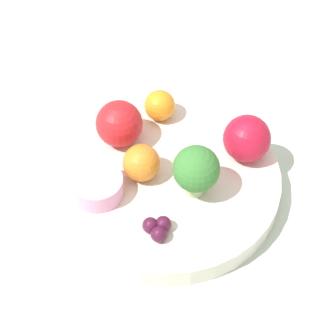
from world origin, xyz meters
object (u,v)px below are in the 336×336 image
at_px(broccoli, 196,170).
at_px(grape_cluster, 157,228).
at_px(bowl, 168,181).
at_px(small_cup, 98,186).
at_px(orange_front, 142,163).
at_px(orange_back, 160,105).
at_px(apple_green, 119,124).
at_px(apple_red, 247,139).

relative_size(broccoli, grape_cluster, 2.05).
bearing_deg(bowl, small_cup, 167.21).
relative_size(orange_front, orange_back, 1.11).
distance_m(bowl, orange_front, 0.05).
bearing_deg(orange_back, bowl, -116.36).
bearing_deg(broccoli, small_cup, 148.65).
bearing_deg(broccoli, orange_front, 125.69).
bearing_deg(orange_back, orange_front, -134.26).
bearing_deg(broccoli, bowl, 107.13).
height_order(broccoli, apple_green, broccoli).
height_order(orange_front, orange_back, orange_front).
xyz_separation_m(bowl, broccoli, (0.01, -0.04, 0.05)).
relative_size(orange_back, small_cup, 0.67).
bearing_deg(small_cup, bowl, -12.79).
height_order(grape_cluster, small_cup, small_cup).
bearing_deg(grape_cluster, small_cup, 109.05).
height_order(bowl, apple_green, apple_green).
relative_size(apple_red, orange_back, 1.44).
bearing_deg(grape_cluster, apple_red, 14.53).
bearing_deg(orange_back, small_cup, -151.74).
bearing_deg(apple_green, small_cup, -136.70).
bearing_deg(broccoli, grape_cluster, -159.63).
bearing_deg(small_cup, grape_cluster, -70.95).
distance_m(orange_front, small_cup, 0.05).
height_order(orange_back, small_cup, orange_back).
xyz_separation_m(bowl, orange_back, (0.04, 0.08, 0.03)).
bearing_deg(grape_cluster, bowl, 49.49).
relative_size(bowl, broccoli, 3.99).
distance_m(broccoli, apple_green, 0.12).
height_order(orange_front, grape_cluster, orange_front).
bearing_deg(apple_green, bowl, -75.51).
distance_m(orange_front, grape_cluster, 0.08).
distance_m(apple_red, apple_green, 0.15).
relative_size(apple_green, orange_back, 1.45).
height_order(bowl, orange_front, orange_front).
xyz_separation_m(broccoli, apple_green, (-0.03, 0.11, -0.01)).
relative_size(bowl, orange_back, 6.80).
bearing_deg(bowl, apple_green, 104.49).
xyz_separation_m(broccoli, grape_cluster, (-0.06, -0.02, -0.03)).
distance_m(broccoli, grape_cluster, 0.07).
xyz_separation_m(broccoli, small_cup, (-0.09, 0.06, -0.02)).
distance_m(broccoli, apple_red, 0.08).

